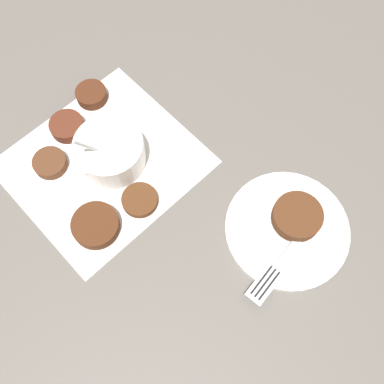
{
  "coord_description": "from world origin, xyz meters",
  "views": [
    {
      "loc": [
        0.17,
        0.31,
        0.7
      ],
      "look_at": [
        -0.07,
        0.14,
        0.02
      ],
      "focal_mm": 42.0,
      "sensor_mm": 36.0,
      "label": 1
    }
  ],
  "objects_px": {
    "sauce_bowl": "(110,153)",
    "serving_plate": "(287,229)",
    "fork": "(279,265)",
    "fritter_on_plate": "(297,216)"
  },
  "relations": [
    {
      "from": "sauce_bowl",
      "to": "serving_plate",
      "type": "distance_m",
      "value": 0.32
    },
    {
      "from": "serving_plate",
      "to": "fork",
      "type": "xyz_separation_m",
      "value": [
        0.06,
        0.02,
        0.01
      ]
    },
    {
      "from": "sauce_bowl",
      "to": "fork",
      "type": "distance_m",
      "value": 0.33
    },
    {
      "from": "sauce_bowl",
      "to": "serving_plate",
      "type": "xyz_separation_m",
      "value": [
        -0.06,
        0.31,
        -0.02
      ]
    },
    {
      "from": "sauce_bowl",
      "to": "fork",
      "type": "xyz_separation_m",
      "value": [
        -0.0,
        0.33,
        -0.01
      ]
    },
    {
      "from": "fritter_on_plate",
      "to": "fork",
      "type": "xyz_separation_m",
      "value": [
        0.08,
        0.02,
        -0.01
      ]
    },
    {
      "from": "sauce_bowl",
      "to": "serving_plate",
      "type": "height_order",
      "value": "sauce_bowl"
    },
    {
      "from": "sauce_bowl",
      "to": "fork",
      "type": "height_order",
      "value": "sauce_bowl"
    },
    {
      "from": "sauce_bowl",
      "to": "fritter_on_plate",
      "type": "bearing_deg",
      "value": 104.61
    },
    {
      "from": "serving_plate",
      "to": "fork",
      "type": "distance_m",
      "value": 0.07
    }
  ]
}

